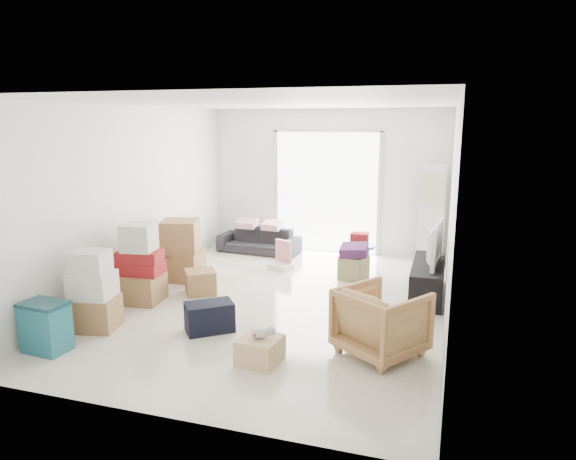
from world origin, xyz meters
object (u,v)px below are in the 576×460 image
at_px(armchair, 382,318).
at_px(storage_bins, 46,327).
at_px(ac_tower, 431,215).
at_px(sofa, 259,237).
at_px(television, 429,259).
at_px(ottoman, 354,268).
at_px(kids_table, 359,244).
at_px(tv_console, 428,280).
at_px(wood_crate, 260,350).

height_order(armchair, storage_bins, armchair).
bearing_deg(ac_tower, sofa, -177.27).
bearing_deg(television, ottoman, 73.09).
relative_size(sofa, storage_bins, 2.78).
xyz_separation_m(ac_tower, storage_bins, (-3.85, -4.89, -0.59)).
bearing_deg(storage_bins, armchair, 16.18).
xyz_separation_m(armchair, kids_table, (-0.76, 3.04, 0.06)).
xyz_separation_m(tv_console, kids_table, (-1.16, 0.95, 0.22)).
relative_size(sofa, armchair, 1.91).
bearing_deg(tv_console, television, 0.00).
bearing_deg(wood_crate, armchair, 26.22).
xyz_separation_m(television, armchair, (-0.40, -2.09, -0.15)).
bearing_deg(kids_table, wood_crate, -96.61).
bearing_deg(storage_bins, sofa, 81.53).
bearing_deg(wood_crate, storage_bins, -169.36).
relative_size(tv_console, ottoman, 3.89).
bearing_deg(tv_console, wood_crate, -120.56).
relative_size(television, sofa, 0.65).
height_order(ottoman, wood_crate, ottoman).
distance_m(tv_console, television, 0.31).
xyz_separation_m(armchair, wood_crate, (-1.17, -0.58, -0.27)).
distance_m(armchair, ottoman, 2.68).
bearing_deg(ottoman, sofa, 150.31).
bearing_deg(storage_bins, kids_table, 55.93).
distance_m(sofa, kids_table, 2.16).
height_order(ac_tower, wood_crate, ac_tower).
bearing_deg(television, ac_tower, 6.91).
bearing_deg(storage_bins, ac_tower, 51.78).
bearing_deg(wood_crate, tv_console, 59.44).
height_order(television, armchair, armchair).
xyz_separation_m(sofa, ottoman, (2.04, -1.16, -0.12)).
bearing_deg(storage_bins, wood_crate, 10.64).
xyz_separation_m(storage_bins, ottoman, (2.74, 3.58, -0.09)).
bearing_deg(kids_table, armchair, -76.06).
relative_size(ac_tower, tv_console, 1.19).
bearing_deg(storage_bins, tv_console, 38.52).
xyz_separation_m(sofa, storage_bins, (-0.71, -4.74, -0.02)).
distance_m(tv_console, armchair, 2.13).
relative_size(armchair, storage_bins, 1.45).
xyz_separation_m(ottoman, wood_crate, (-0.42, -3.14, -0.05)).
xyz_separation_m(television, ottoman, (-1.16, 0.47, -0.37)).
distance_m(television, armchair, 2.13).
height_order(sofa, armchair, armchair).
bearing_deg(sofa, tv_console, -21.76).
distance_m(armchair, wood_crate, 1.34).
relative_size(television, storage_bins, 1.80).
height_order(television, sofa, television).
bearing_deg(armchair, sofa, -18.67).
distance_m(television, wood_crate, 3.13).
xyz_separation_m(tv_console, storage_bins, (-3.90, -3.10, 0.04)).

